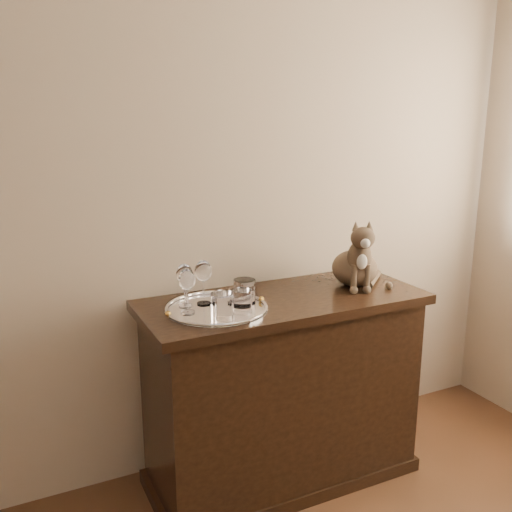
{
  "coord_description": "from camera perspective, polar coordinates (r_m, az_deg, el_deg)",
  "views": [
    {
      "loc": [
        -0.49,
        -0.04,
        1.6
      ],
      "look_at": [
        0.48,
        1.95,
        1.04
      ],
      "focal_mm": 40.0,
      "sensor_mm": 36.0,
      "label": 1
    }
  ],
  "objects": [
    {
      "name": "cat",
      "position": [
        2.55,
        9.91,
        0.48
      ],
      "size": [
        0.39,
        0.38,
        0.31
      ],
      "primitive_type": null,
      "rotation": [
        0.0,
        0.0,
        -0.39
      ],
      "color": "brown",
      "rests_on": "sideboard"
    },
    {
      "name": "wine_glass_c",
      "position": [
        2.17,
        -6.91,
        -3.48
      ],
      "size": [
        0.07,
        0.07,
        0.17
      ],
      "primitive_type": null,
      "color": "silver",
      "rests_on": "tray"
    },
    {
      "name": "wine_glass_a",
      "position": [
        2.25,
        -7.15,
        -2.9
      ],
      "size": [
        0.06,
        0.06,
        0.17
      ],
      "primitive_type": null,
      "color": "white",
      "rests_on": "tray"
    },
    {
      "name": "tumbler_a",
      "position": [
        2.18,
        -1.39,
        -4.52
      ],
      "size": [
        0.08,
        0.08,
        0.09
      ],
      "primitive_type": "cylinder",
      "color": "white",
      "rests_on": "tray"
    },
    {
      "name": "wall_back",
      "position": [
        2.36,
        -13.88,
        7.69
      ],
      "size": [
        4.0,
        0.1,
        2.7
      ],
      "primitive_type": "cube",
      "color": "#BCA68D",
      "rests_on": "ground"
    },
    {
      "name": "tumbler_c",
      "position": [
        2.27,
        -1.16,
        -3.58
      ],
      "size": [
        0.09,
        0.09,
        0.1
      ],
      "primitive_type": "cylinder",
      "color": "silver",
      "rests_on": "tray"
    },
    {
      "name": "tumbler_b",
      "position": [
        2.12,
        -3.39,
        -4.97
      ],
      "size": [
        0.09,
        0.09,
        0.1
      ],
      "primitive_type": "cylinder",
      "color": "white",
      "rests_on": "tray"
    },
    {
      "name": "wine_glass_b",
      "position": [
        2.26,
        -5.28,
        -2.63
      ],
      "size": [
        0.07,
        0.07,
        0.18
      ],
      "primitive_type": null,
      "color": "white",
      "rests_on": "tray"
    },
    {
      "name": "sideboard",
      "position": [
        2.55,
        2.66,
        -13.28
      ],
      "size": [
        1.2,
        0.5,
        0.85
      ],
      "primitive_type": null,
      "color": "black",
      "rests_on": "ground"
    },
    {
      "name": "tray",
      "position": [
        2.23,
        -3.97,
        -5.39
      ],
      "size": [
        0.4,
        0.4,
        0.01
      ],
      "primitive_type": "cylinder",
      "color": "white",
      "rests_on": "sideboard"
    }
  ]
}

